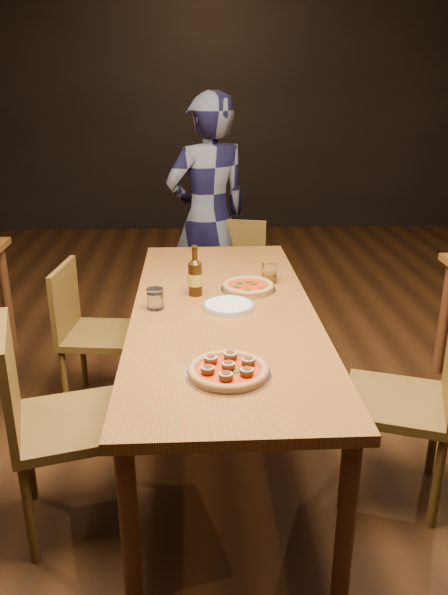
{
  "coord_description": "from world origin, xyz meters",
  "views": [
    {
      "loc": [
        -0.12,
        -2.38,
        1.71
      ],
      "look_at": [
        0.0,
        -0.05,
        0.82
      ],
      "focal_mm": 35.0,
      "sensor_mm": 36.0,
      "label": 1
    }
  ],
  "objects_px": {
    "beer_bottle": "(195,278)",
    "water_glass": "(155,299)",
    "chair_main_sw": "(101,334)",
    "table_main": "(223,323)",
    "pizza_meatball": "(228,370)",
    "pizza_margherita": "(248,287)",
    "plate_stack": "(229,306)",
    "chair_main_e": "(397,400)",
    "chair_main_nw": "(71,421)",
    "diner": "(208,218)",
    "amber_glass": "(269,273)",
    "chair_end": "(231,284)"
  },
  "relations": [
    {
      "from": "chair_main_sw",
      "to": "table_main",
      "type": "bearing_deg",
      "value": -121.57
    },
    {
      "from": "chair_end",
      "to": "water_glass",
      "type": "xyz_separation_m",
      "value": [
        -0.42,
        -1.22,
        0.37
      ]
    },
    {
      "from": "chair_main_nw",
      "to": "beer_bottle",
      "type": "relative_size",
      "value": 3.96
    },
    {
      "from": "beer_bottle",
      "to": "chair_main_nw",
      "type": "bearing_deg",
      "value": -129.35
    },
    {
      "from": "pizza_meatball",
      "to": "pizza_margherita",
      "type": "relative_size",
      "value": 1.12
    },
    {
      "from": "chair_main_sw",
      "to": "pizza_meatball",
      "type": "relative_size",
      "value": 2.81
    },
    {
      "from": "amber_glass",
      "to": "pizza_meatball",
      "type": "bearing_deg",
      "value": -105.25
    },
    {
      "from": "pizza_meatball",
      "to": "amber_glass",
      "type": "distance_m",
      "value": 0.99
    },
    {
      "from": "chair_main_e",
      "to": "pizza_meatball",
      "type": "height_order",
      "value": "chair_main_e"
    },
    {
      "from": "chair_main_nw",
      "to": "chair_main_e",
      "type": "bearing_deg",
      "value": -100.53
    },
    {
      "from": "chair_main_nw",
      "to": "chair_end",
      "type": "height_order",
      "value": "chair_main_nw"
    },
    {
      "from": "chair_main_e",
      "to": "plate_stack",
      "type": "relative_size",
      "value": 4.0
    },
    {
      "from": "pizza_meatball",
      "to": "water_glass",
      "type": "relative_size",
      "value": 3.18
    },
    {
      "from": "pizza_margherita",
      "to": "pizza_meatball",
      "type": "bearing_deg",
      "value": -99.78
    },
    {
      "from": "pizza_margherita",
      "to": "beer_bottle",
      "type": "distance_m",
      "value": 0.27
    },
    {
      "from": "chair_main_e",
      "to": "diner",
      "type": "distance_m",
      "value": 1.97
    },
    {
      "from": "beer_bottle",
      "to": "water_glass",
      "type": "bearing_deg",
      "value": -137.38
    },
    {
      "from": "chair_main_e",
      "to": "pizza_meatball",
      "type": "distance_m",
      "value": 0.84
    },
    {
      "from": "pizza_meatball",
      "to": "chair_main_sw",
      "type": "bearing_deg",
      "value": 119.03
    },
    {
      "from": "diner",
      "to": "chair_end",
      "type": "bearing_deg",
      "value": 97.82
    },
    {
      "from": "chair_main_nw",
      "to": "plate_stack",
      "type": "xyz_separation_m",
      "value": [
        0.64,
        0.42,
        0.3
      ]
    },
    {
      "from": "diner",
      "to": "pizza_margherita",
      "type": "bearing_deg",
      "value": 73.52
    },
    {
      "from": "pizza_margherita",
      "to": "water_glass",
      "type": "xyz_separation_m",
      "value": [
        -0.43,
        -0.22,
        0.03
      ]
    },
    {
      "from": "table_main",
      "to": "chair_main_nw",
      "type": "bearing_deg",
      "value": -145.42
    },
    {
      "from": "beer_bottle",
      "to": "amber_glass",
      "type": "relative_size",
      "value": 2.43
    },
    {
      "from": "chair_main_sw",
      "to": "beer_bottle",
      "type": "height_order",
      "value": "beer_bottle"
    },
    {
      "from": "chair_main_e",
      "to": "diner",
      "type": "bearing_deg",
      "value": -137.67
    },
    {
      "from": "pizza_meatball",
      "to": "chair_main_nw",
      "type": "bearing_deg",
      "value": 161.97
    },
    {
      "from": "plate_stack",
      "to": "chair_main_nw",
      "type": "bearing_deg",
      "value": -146.45
    },
    {
      "from": "water_glass",
      "to": "amber_glass",
      "type": "relative_size",
      "value": 0.97
    },
    {
      "from": "pizza_margherita",
      "to": "plate_stack",
      "type": "distance_m",
      "value": 0.26
    },
    {
      "from": "chair_main_sw",
      "to": "pizza_meatball",
      "type": "height_order",
      "value": "chair_main_sw"
    },
    {
      "from": "pizza_meatball",
      "to": "water_glass",
      "type": "xyz_separation_m",
      "value": [
        -0.29,
        0.63,
        0.03
      ]
    },
    {
      "from": "diner",
      "to": "amber_glass",
      "type": "bearing_deg",
      "value": 79.84
    },
    {
      "from": "table_main",
      "to": "chair_main_nw",
      "type": "height_order",
      "value": "chair_main_nw"
    },
    {
      "from": "chair_main_nw",
      "to": "plate_stack",
      "type": "bearing_deg",
      "value": -71.45
    },
    {
      "from": "plate_stack",
      "to": "water_glass",
      "type": "relative_size",
      "value": 2.42
    },
    {
      "from": "pizza_margherita",
      "to": "beer_bottle",
      "type": "relative_size",
      "value": 1.14
    },
    {
      "from": "chair_end",
      "to": "beer_bottle",
      "type": "relative_size",
      "value": 3.68
    },
    {
      "from": "table_main",
      "to": "chair_main_nw",
      "type": "relative_size",
      "value": 2.17
    },
    {
      "from": "chair_main_nw",
      "to": "pizza_margherita",
      "type": "bearing_deg",
      "value": -63.7
    },
    {
      "from": "chair_main_sw",
      "to": "water_glass",
      "type": "relative_size",
      "value": 8.92
    },
    {
      "from": "chair_main_e",
      "to": "plate_stack",
      "type": "height_order",
      "value": "chair_main_e"
    },
    {
      "from": "diner",
      "to": "water_glass",
      "type": "bearing_deg",
      "value": 55.56
    },
    {
      "from": "chair_main_nw",
      "to": "pizza_meatball",
      "type": "relative_size",
      "value": 3.11
    },
    {
      "from": "amber_glass",
      "to": "chair_main_sw",
      "type": "bearing_deg",
      "value": 169.57
    },
    {
      "from": "chair_end",
      "to": "chair_main_sw",
      "type": "bearing_deg",
      "value": -121.48
    },
    {
      "from": "table_main",
      "to": "diner",
      "type": "xyz_separation_m",
      "value": [
        -0.03,
        1.47,
        0.14
      ]
    },
    {
      "from": "table_main",
      "to": "beer_bottle",
      "type": "xyz_separation_m",
      "value": [
        -0.12,
        0.18,
        0.16
      ]
    },
    {
      "from": "table_main",
      "to": "water_glass",
      "type": "bearing_deg",
      "value": 177.63
    }
  ]
}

